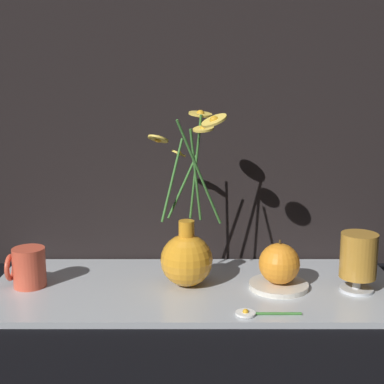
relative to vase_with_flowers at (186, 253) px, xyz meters
name	(u,v)px	position (x,y,z in m)	size (l,w,h in m)	color
ground_plane	(195,292)	(0.02, -0.01, -0.08)	(6.00, 6.00, 0.00)	black
shelf	(195,289)	(0.02, -0.01, -0.07)	(0.83, 0.34, 0.01)	#B2B7BC
backdrop_wall	(194,21)	(0.02, 0.18, 0.47)	(1.33, 0.02, 1.10)	black
vase_with_flowers	(186,253)	(0.00, 0.00, 0.00)	(0.17, 0.19, 0.35)	orange
yellow_mug	(27,268)	(-0.32, -0.01, -0.03)	(0.08, 0.07, 0.08)	#DB5138
tea_glass	(357,258)	(0.34, -0.03, 0.00)	(0.07, 0.07, 0.12)	silver
saucer_plate	(278,285)	(0.19, -0.01, -0.06)	(0.12, 0.12, 0.01)	silver
orange_fruit	(278,264)	(0.19, -0.01, -0.02)	(0.08, 0.08, 0.09)	orange
loose_daisy	(253,313)	(0.12, -0.14, -0.07)	(0.12, 0.04, 0.01)	#3D7A33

